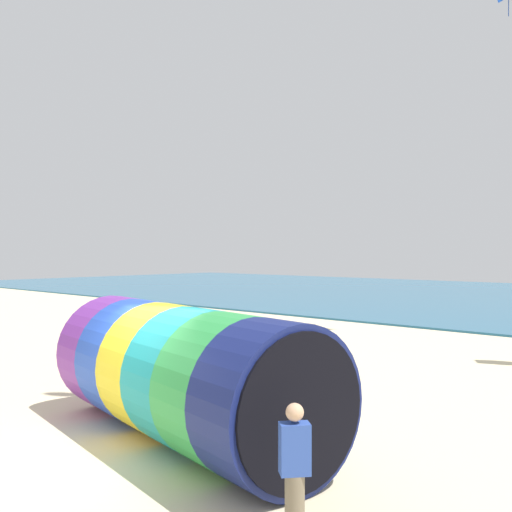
# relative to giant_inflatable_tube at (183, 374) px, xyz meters

# --- Properties ---
(ground_plane) EXTENTS (120.00, 120.00, 0.00)m
(ground_plane) POSITION_rel_giant_inflatable_tube_xyz_m (-0.36, -1.35, -1.23)
(ground_plane) COLOR beige
(giant_inflatable_tube) EXTENTS (6.83, 3.55, 2.46)m
(giant_inflatable_tube) POSITION_rel_giant_inflatable_tube_xyz_m (0.00, 0.00, 0.00)
(giant_inflatable_tube) COLOR purple
(giant_inflatable_tube) RESTS_ON ground
(kite_handler) EXTENTS (0.40, 0.42, 1.66)m
(kite_handler) POSITION_rel_giant_inflatable_tube_xyz_m (3.76, -1.48, -0.39)
(kite_handler) COLOR #726651
(kite_handler) RESTS_ON ground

